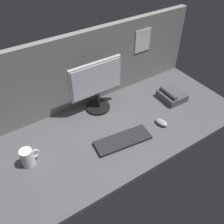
{
  "coord_description": "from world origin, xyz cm",
  "views": [
    {
      "loc": [
        -69.11,
        -101.4,
        121.27
      ],
      "look_at": [
        0.29,
        0.0,
        14.0
      ],
      "focal_mm": 40.2,
      "sensor_mm": 36.0,
      "label": 1
    }
  ],
  "objects": [
    {
      "name": "ground_plane",
      "position": [
        0.0,
        0.0,
        -1.5
      ],
      "size": [
        180.0,
        80.0,
        3.0
      ],
      "primitive_type": "cube",
      "color": "#515156"
    },
    {
      "name": "keyboard",
      "position": [
        -3.08,
        -13.18,
        1.0
      ],
      "size": [
        38.36,
        17.63,
        2.0
      ],
      "primitive_type": "cube",
      "rotation": [
        0.0,
        0.0,
        -0.13
      ],
      "color": "#262628",
      "rests_on": "ground_plane"
    },
    {
      "name": "monitor",
      "position": [
        0.72,
        25.11,
        20.96
      ],
      "size": [
        39.68,
        18.0,
        38.15
      ],
      "color": "black",
      "rests_on": "ground_plane"
    },
    {
      "name": "mouse",
      "position": [
        28.69,
        -14.69,
        1.7
      ],
      "size": [
        7.36,
        10.5,
        3.4
      ],
      "primitive_type": "ellipsoid",
      "rotation": [
        0.0,
        0.0,
        0.2
      ],
      "color": "#99999E",
      "rests_on": "ground_plane"
    },
    {
      "name": "desk_phone",
      "position": [
        54.57,
        2.86,
        3.19
      ],
      "size": [
        17.72,
        19.64,
        8.8
      ],
      "color": "#4C4C51",
      "rests_on": "ground_plane"
    },
    {
      "name": "cubicle_wall_back",
      "position": [
        0.09,
        37.49,
        27.7
      ],
      "size": [
        180.0,
        5.5,
        55.36
      ],
      "color": "gray",
      "rests_on": "ground_plane"
    },
    {
      "name": "mug_ceramic_white",
      "position": [
        -59.54,
        2.63,
        5.81
      ],
      "size": [
        11.43,
        7.59,
        11.56
      ],
      "color": "white",
      "rests_on": "ground_plane"
    }
  ]
}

